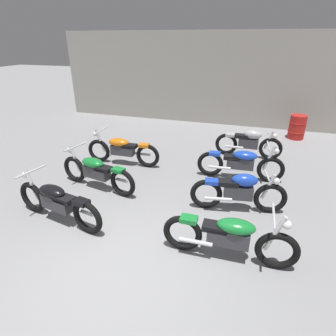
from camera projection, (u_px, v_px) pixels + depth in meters
ground_plane at (114, 272)px, 4.36m from camera, size 60.00×60.00×0.00m
back_wall at (214, 79)px, 11.30m from camera, size 13.27×0.24×3.60m
motorcycle_left_row_0 at (57, 201)px, 5.39m from camera, size 2.15×0.71×0.97m
motorcycle_left_row_1 at (96, 171)px, 6.61m from camera, size 2.15×0.73×0.97m
motorcycle_left_row_2 at (122, 149)px, 7.91m from camera, size 2.17×0.68×0.97m
motorcycle_right_row_0 at (229, 236)px, 4.45m from camera, size 2.17×0.68×0.97m
motorcycle_right_row_1 at (239, 191)px, 5.74m from camera, size 1.96×0.61×0.88m
motorcycle_right_row_2 at (241, 163)px, 7.07m from camera, size 2.17×0.68×0.97m
motorcycle_right_row_3 at (249, 143)px, 8.41m from camera, size 1.97×0.48×0.88m
oil_drum at (297, 127)px, 10.00m from camera, size 0.59×0.59×0.85m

